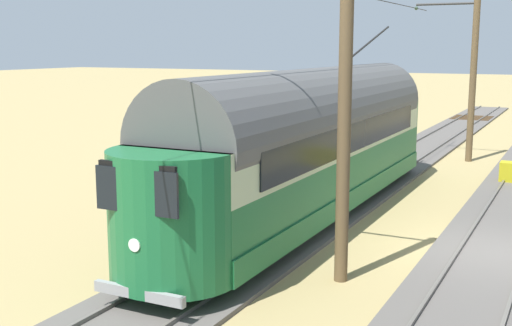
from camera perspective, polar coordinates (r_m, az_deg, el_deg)
ground_plane at (r=16.68m, az=19.87°, el=-7.59°), size 220.00×220.00×0.00m
track_adjacent_siding at (r=16.96m, az=20.01°, el=-7.12°), size 2.80×80.00×0.18m
track_third_siding at (r=18.23m, az=3.53°, el=-5.33°), size 2.80×80.00×0.18m
vintage_streetcar at (r=18.88m, az=5.04°, el=2.02°), size 2.65×16.91×5.49m
catenary_pole_foreground at (r=29.50m, az=18.23°, el=7.26°), size 2.76×0.28×7.09m
catenary_pole_mid_near at (r=13.46m, az=7.42°, el=4.93°), size 2.76×0.28×7.09m
spare_tie_stack at (r=19.54m, az=-6.85°, el=-3.68°), size 2.40×2.40×0.54m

